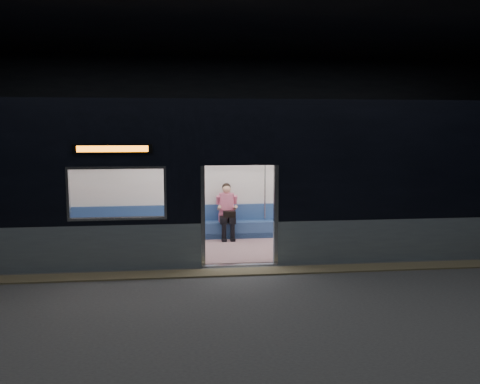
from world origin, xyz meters
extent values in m
cube|color=#47494C|center=(0.00, 0.00, -0.01)|extent=(24.00, 14.00, 0.01)
cube|color=black|center=(0.00, 6.98, 2.50)|extent=(24.00, 0.04, 5.00)
cube|color=black|center=(0.00, -6.98, 2.50)|extent=(24.00, 0.04, 5.00)
cube|color=#8C7F59|center=(0.00, 0.55, 0.01)|extent=(22.80, 0.50, 0.03)
cube|color=#8799A1|center=(4.85, 1.06, 0.45)|extent=(8.30, 0.12, 0.90)
cube|color=black|center=(4.85, 1.06, 2.05)|extent=(8.30, 0.12, 2.30)
cube|color=black|center=(0.00, 1.06, 2.62)|extent=(1.40, 0.12, 1.15)
cube|color=#B7BABC|center=(-0.74, 1.06, 1.02)|extent=(0.08, 0.14, 2.05)
cube|color=#B7BABC|center=(0.74, 1.06, 1.02)|extent=(0.08, 0.14, 2.05)
cube|color=black|center=(-2.45, 0.98, 2.39)|extent=(1.50, 0.04, 0.18)
cube|color=orange|center=(-2.45, 0.97, 2.39)|extent=(1.34, 0.03, 0.12)
cube|color=silver|center=(0.00, 3.94, 1.60)|extent=(18.00, 0.12, 3.20)
cube|color=black|center=(0.00, 2.50, 3.28)|extent=(18.00, 3.00, 0.15)
cube|color=#876263|center=(0.00, 2.50, 0.02)|extent=(17.76, 2.76, 0.04)
cube|color=silver|center=(0.00, 2.50, 2.35)|extent=(17.76, 2.76, 0.10)
cube|color=navy|center=(0.00, 3.62, 0.24)|extent=(11.00, 0.48, 0.41)
cube|color=navy|center=(0.00, 3.81, 0.65)|extent=(11.00, 0.10, 0.40)
cube|color=#835F68|center=(-3.30, 1.41, 0.24)|extent=(4.40, 0.48, 0.41)
cube|color=#835F68|center=(3.30, 1.41, 0.24)|extent=(4.40, 0.48, 0.41)
cylinder|color=silver|center=(-0.95, 1.37, 1.17)|extent=(0.04, 0.04, 2.26)
cylinder|color=silver|center=(-0.95, 3.63, 1.17)|extent=(0.04, 0.04, 2.26)
cylinder|color=silver|center=(0.95, 1.37, 1.17)|extent=(0.04, 0.04, 2.26)
cylinder|color=silver|center=(0.95, 3.63, 1.17)|extent=(0.04, 0.04, 2.26)
cylinder|color=silver|center=(0.00, 3.58, 1.95)|extent=(11.00, 0.03, 0.03)
cube|color=black|center=(-0.13, 3.40, 0.53)|extent=(0.17, 0.47, 0.16)
cube|color=black|center=(0.08, 3.40, 0.53)|extent=(0.17, 0.47, 0.16)
cylinder|color=black|center=(-0.13, 3.18, 0.26)|extent=(0.11, 0.11, 0.43)
cylinder|color=black|center=(0.08, 3.18, 0.26)|extent=(0.11, 0.11, 0.43)
cube|color=#D16483|center=(-0.03, 3.59, 0.55)|extent=(0.40, 0.22, 0.20)
cylinder|color=#D16483|center=(-0.03, 3.62, 0.90)|extent=(0.45, 0.45, 0.52)
sphere|color=tan|center=(-0.03, 3.60, 1.27)|extent=(0.21, 0.21, 0.21)
sphere|color=black|center=(-0.03, 3.64, 1.31)|extent=(0.22, 0.22, 0.22)
cube|color=black|center=(0.01, 3.32, 0.68)|extent=(0.33, 0.29, 0.15)
cube|color=white|center=(3.18, 3.85, 1.47)|extent=(0.97, 0.03, 0.63)
camera|label=1|loc=(-1.19, -8.94, 2.78)|focal=38.00mm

